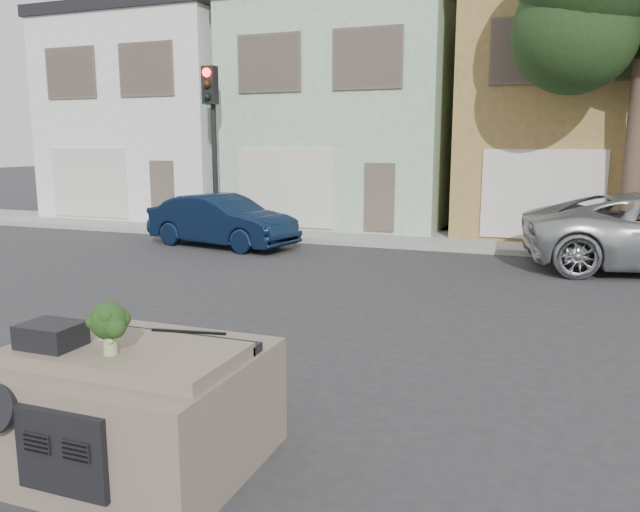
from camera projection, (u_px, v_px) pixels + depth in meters
The scene contains 12 objects.
ground_plane at pixel (281, 357), 8.28m from camera, with size 120.00×120.00×0.00m, color #303033.
sidewalk at pixel (431, 240), 17.94m from camera, with size 40.00×3.00×0.15m, color gray.
townhouse_white at pixel (177, 119), 24.79m from camera, with size 7.20×8.20×7.55m, color white.
townhouse_mint at pixel (357, 116), 22.18m from camera, with size 7.20×8.20×7.55m, color #A1C8A0.
townhouse_tan at pixel (585, 112), 19.58m from camera, with size 7.20×8.20×7.55m, color olive.
navy_sedan at pixel (223, 246), 17.22m from camera, with size 1.51×4.33×1.43m, color #0C1A35.
traffic_signal at pixel (213, 152), 18.84m from camera, with size 0.40×0.40×5.10m, color black.
tree_near at pixel (640, 82), 14.82m from camera, with size 4.40×4.00×8.50m, color #1E3416.
car_dashboard at pixel (139, 404), 5.42m from camera, with size 2.00×1.80×1.12m, color #726254.
instrument_hump at pixel (51, 335), 5.18m from camera, with size 0.48×0.38×0.20m, color black.
wiper_arm at pixel (189, 332), 5.57m from camera, with size 0.70×0.03×0.02m, color black.
broccoli at pixel (109, 328), 4.97m from camera, with size 0.36×0.36×0.44m, color black.
Camera 1 is at (3.27, -7.22, 2.78)m, focal length 35.00 mm.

